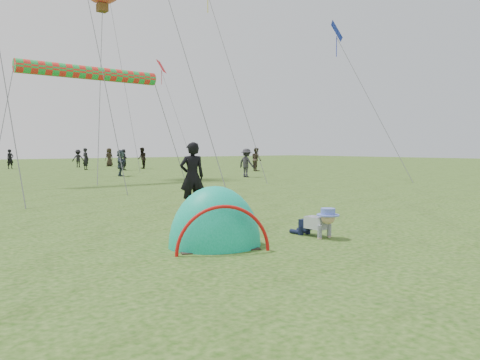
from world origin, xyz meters
TOP-DOWN VIEW (x-y plane):
  - ground at (0.00, 0.00)m, footprint 140.00×140.00m
  - crawling_toddler at (0.51, 0.28)m, footprint 0.59×0.82m
  - popup_tent at (-1.59, 0.88)m, footprint 2.08×1.92m
  - standing_adult at (0.69, 5.16)m, footprint 0.81×0.66m
  - crowd_person_0 at (9.21, 28.01)m, footprint 0.68×0.71m
  - crowd_person_1 at (11.46, 29.49)m, footprint 0.91×1.03m
  - crowd_person_3 at (11.28, 15.62)m, footprint 0.75×1.17m
  - crowd_person_6 at (2.84, 36.08)m, footprint 0.69×0.58m
  - crowd_person_7 at (16.42, 20.69)m, footprint 0.89×1.01m
  - crowd_person_9 at (8.34, 35.71)m, footprint 1.15×0.87m
  - crowd_person_10 at (11.42, 36.11)m, footprint 0.95×0.75m
  - crowd_person_11 at (5.80, 21.15)m, footprint 1.22×1.54m
  - crowd_person_12 at (7.16, 30.67)m, footprint 0.54×0.71m
  - rainbow_tube_kite at (2.21, 16.53)m, footprint 6.83×0.64m
  - diamond_kite_0 at (13.23, 29.23)m, footprint 1.27×1.27m
  - diamond_kite_4 at (14.76, 11.78)m, footprint 1.22×1.22m

SIDE VIEW (x-z plane):
  - ground at x=0.00m, z-range 0.00..0.00m
  - popup_tent at x=-1.59m, z-range -1.09..1.09m
  - crawling_toddler at x=0.51m, z-range 0.00..0.61m
  - crowd_person_9 at x=8.34m, z-range 0.00..1.58m
  - crowd_person_6 at x=2.84m, z-range 0.00..1.63m
  - crowd_person_11 at x=5.80m, z-range 0.00..1.64m
  - crowd_person_0 at x=9.21m, z-range 0.00..1.64m
  - crowd_person_3 at x=11.28m, z-range 0.00..1.71m
  - crowd_person_10 at x=11.42m, z-range 0.00..1.72m
  - crowd_person_12 at x=7.16m, z-range 0.00..1.73m
  - crowd_person_7 at x=16.42m, z-range 0.00..1.76m
  - crowd_person_1 at x=11.46m, z-range 0.00..1.78m
  - standing_adult at x=0.69m, z-range 0.00..1.92m
  - rainbow_tube_kite at x=2.21m, z-range 5.06..5.70m
  - diamond_kite_4 at x=14.76m, z-range 7.88..8.87m
  - diamond_kite_0 at x=13.23m, z-range 8.04..9.07m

